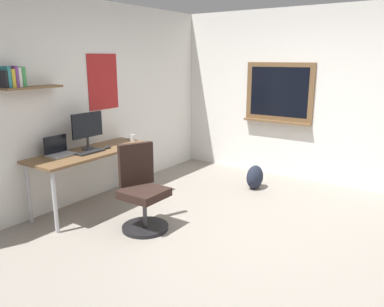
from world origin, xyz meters
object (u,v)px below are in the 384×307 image
computer_mouse (108,147)px  office_chair (142,193)px  monitor_primary (87,128)px  keyboard (90,152)px  desk (92,156)px  laptop (59,151)px  coffee_mug (132,138)px  backpack (255,177)px

computer_mouse → office_chair: bearing=-109.6°
monitor_primary → keyboard: size_ratio=1.25×
desk → computer_mouse: computer_mouse is taller
laptop → coffee_mug: laptop is taller
office_chair → coffee_mug: office_chair is taller
laptop → backpack: bearing=-35.0°
laptop → monitor_primary: 0.46m
desk → computer_mouse: (0.20, -0.08, 0.09)m
monitor_primary → computer_mouse: monitor_primary is taller
laptop → backpack: (2.18, -1.53, -0.63)m
office_chair → backpack: bearing=-13.7°
laptop → keyboard: 0.36m
laptop → desk: bearing=-21.8°
backpack → desk: bearing=142.8°
desk → keyboard: bearing=-137.0°
desk → backpack: (1.82, -1.38, -0.50)m
desk → monitor_primary: bearing=67.4°
coffee_mug → office_chair: bearing=-132.2°
desk → laptop: bearing=158.2°
office_chair → backpack: 1.99m
laptop → backpack: laptop is taller
laptop → monitor_primary: bearing=-6.8°
computer_mouse → coffee_mug: 0.51m
office_chair → monitor_primary: bearing=82.1°
monitor_primary → keyboard: (-0.12, -0.17, -0.26)m
laptop → coffee_mug: (1.07, -0.17, -0.01)m
desk → computer_mouse: 0.23m
desk → coffee_mug: bearing=-2.1°
desk → monitor_primary: monitor_primary is taller
monitor_primary → keyboard: 0.33m
office_chair → keyboard: office_chair is taller
desk → backpack: size_ratio=4.63×
monitor_primary → backpack: bearing=-39.7°
computer_mouse → keyboard: bearing=180.0°
keyboard → coffee_mug: 0.79m
keyboard → computer_mouse: computer_mouse is taller
keyboard → backpack: (1.90, -1.31, -0.58)m
office_chair → monitor_primary: size_ratio=2.05×
office_chair → laptop: 1.16m
monitor_primary → computer_mouse: 0.34m
computer_mouse → monitor_primary: bearing=132.7°
laptop → computer_mouse: (0.56, -0.22, -0.04)m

